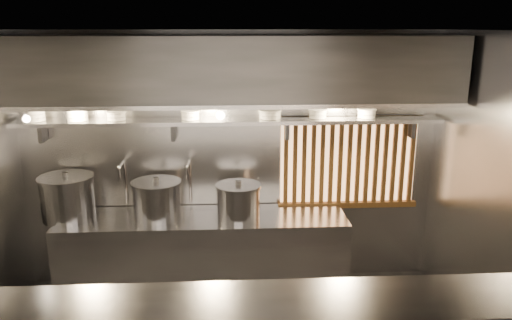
{
  "coord_description": "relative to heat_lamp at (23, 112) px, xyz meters",
  "views": [
    {
      "loc": [
        -0.02,
        -3.79,
        2.83
      ],
      "look_at": [
        0.22,
        0.55,
        1.66
      ],
      "focal_mm": 35.0,
      "sensor_mm": 36.0,
      "label": 1
    }
  ],
  "objects": [
    {
      "name": "ceiling",
      "position": [
        1.9,
        -0.85,
        0.73
      ],
      "size": [
        4.5,
        4.5,
        0.0
      ],
      "primitive_type": "plane",
      "rotation": [
        3.14,
        0.0,
        0.0
      ],
      "color": "black",
      "rests_on": "wall_back"
    },
    {
      "name": "wall_back",
      "position": [
        1.9,
        0.65,
        -0.67
      ],
      "size": [
        4.5,
        0.0,
        4.5
      ],
      "primitive_type": "plane",
      "rotation": [
        1.57,
        0.0,
        0.0
      ],
      "color": "gray",
      "rests_on": "floor"
    },
    {
      "name": "wall_right",
      "position": [
        4.15,
        -0.85,
        -0.67
      ],
      "size": [
        0.0,
        3.0,
        3.0
      ],
      "primitive_type": "plane",
      "rotation": [
        1.57,
        0.0,
        -1.57
      ],
      "color": "gray",
      "rests_on": "floor"
    },
    {
      "name": "cooking_bench",
      "position": [
        1.6,
        0.28,
        -1.62
      ],
      "size": [
        3.0,
        0.7,
        0.9
      ],
      "primitive_type": "cube",
      "color": "#97979C",
      "rests_on": "floor"
    },
    {
      "name": "bowl_shelf",
      "position": [
        1.9,
        0.47,
        -0.19
      ],
      "size": [
        4.4,
        0.34,
        0.04
      ],
      "primitive_type": "cube",
      "color": "#97979C",
      "rests_on": "wall_back"
    },
    {
      "name": "exhaust_hood",
      "position": [
        1.9,
        0.25,
        0.36
      ],
      "size": [
        4.4,
        0.81,
        0.65
      ],
      "color": "#2D2D30",
      "rests_on": "ceiling"
    },
    {
      "name": "wood_screen",
      "position": [
        3.2,
        0.6,
        -0.69
      ],
      "size": [
        1.56,
        0.09,
        1.04
      ],
      "color": "#FFB772",
      "rests_on": "wall_back"
    },
    {
      "name": "faucet_left",
      "position": [
        0.75,
        0.52,
        -0.76
      ],
      "size": [
        0.04,
        0.3,
        0.5
      ],
      "color": "silver",
      "rests_on": "wall_back"
    },
    {
      "name": "faucet_right",
      "position": [
        1.45,
        0.52,
        -0.76
      ],
      "size": [
        0.04,
        0.3,
        0.5
      ],
      "color": "silver",
      "rests_on": "wall_back"
    },
    {
      "name": "heat_lamp",
      "position": [
        0.0,
        0.0,
        0.0
      ],
      "size": [
        0.25,
        0.35,
        0.2
      ],
      "color": "#97979C",
      "rests_on": "exhaust_hood"
    },
    {
      "name": "pendant_bulb",
      "position": [
        1.8,
        0.35,
        -0.11
      ],
      "size": [
        0.09,
        0.09,
        0.19
      ],
      "color": "#2D2D30",
      "rests_on": "exhaust_hood"
    },
    {
      "name": "stock_pot_left",
      "position": [
        0.21,
        0.32,
        -0.94
      ],
      "size": [
        0.66,
        0.66,
        0.49
      ],
      "rotation": [
        0.0,
        0.0,
        0.19
      ],
      "color": "#97979C",
      "rests_on": "cooking_bench"
    },
    {
      "name": "stock_pot_mid",
      "position": [
        1.12,
        0.3,
        -0.97
      ],
      "size": [
        0.65,
        0.65,
        0.43
      ],
      "rotation": [
        0.0,
        0.0,
        -0.31
      ],
      "color": "#97979C",
      "rests_on": "cooking_bench"
    },
    {
      "name": "stock_pot_right",
      "position": [
        1.97,
        0.24,
        -0.98
      ],
      "size": [
        0.62,
        0.62,
        0.4
      ],
      "rotation": [
        0.0,
        0.0,
        -0.42
      ],
      "color": "#97979C",
      "rests_on": "cooking_bench"
    },
    {
      "name": "bowl_stack_0",
      "position": [
        -0.09,
        0.47,
        -0.1
      ],
      "size": [
        0.23,
        0.23,
        0.13
      ],
      "color": "white",
      "rests_on": "bowl_shelf"
    },
    {
      "name": "bowl_stack_1",
      "position": [
        0.34,
        0.47,
        -0.1
      ],
      "size": [
        0.22,
        0.22,
        0.13
      ],
      "color": "white",
      "rests_on": "bowl_shelf"
    },
    {
      "name": "bowl_stack_2",
      "position": [
        0.73,
        0.47,
        -0.12
      ],
      "size": [
        0.2,
        0.2,
        0.09
      ],
      "color": "white",
      "rests_on": "bowl_shelf"
    },
    {
      "name": "bowl_stack_3",
      "position": [
        1.49,
        0.47,
        -0.12
      ],
      "size": [
        0.2,
        0.2,
        0.09
      ],
      "color": "white",
      "rests_on": "bowl_shelf"
    },
    {
      "name": "bowl_stack_4",
      "position": [
        2.31,
        0.47,
        -0.12
      ],
      "size": [
        0.24,
        0.24,
        0.09
      ],
      "color": "white",
      "rests_on": "bowl_shelf"
    },
    {
      "name": "bowl_stack_5",
      "position": [
        2.81,
        0.47,
        -0.12
      ],
      "size": [
        0.2,
        0.2,
        0.09
      ],
      "color": "white",
      "rests_on": "bowl_shelf"
    },
    {
      "name": "bowl_stack_6",
      "position": [
        3.33,
        0.47,
        -0.12
      ],
      "size": [
        0.2,
        0.2,
        0.09
      ],
      "color": "white",
      "rests_on": "bowl_shelf"
    }
  ]
}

